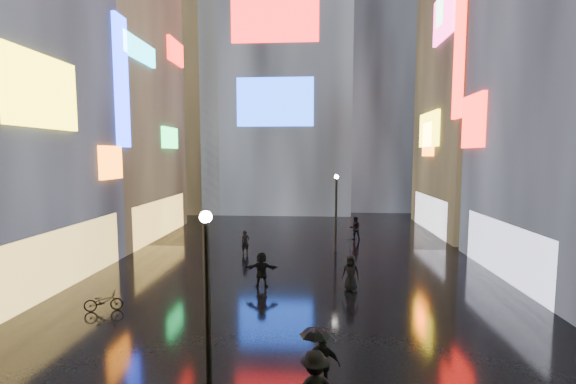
# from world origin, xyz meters

# --- Properties ---
(ground) EXTENTS (140.00, 140.00, 0.00)m
(ground) POSITION_xyz_m (0.00, 20.00, 0.00)
(ground) COLOR black
(ground) RESTS_ON ground
(building_left_far) EXTENTS (10.28, 12.00, 22.00)m
(building_left_far) POSITION_xyz_m (-15.98, 26.00, 10.98)
(building_left_far) COLOR black
(building_left_far) RESTS_ON ground
(building_right_far) EXTENTS (10.28, 12.00, 28.00)m
(building_right_far) POSITION_xyz_m (15.98, 30.00, 13.98)
(building_right_far) COLOR black
(building_right_far) RESTS_ON ground
(tower_main) EXTENTS (16.00, 14.20, 42.00)m
(tower_main) POSITION_xyz_m (-3.00, 43.97, 21.01)
(tower_main) COLOR black
(tower_main) RESTS_ON ground
(tower_flank_right) EXTENTS (12.00, 12.00, 34.00)m
(tower_flank_right) POSITION_xyz_m (9.00, 46.00, 17.00)
(tower_flank_right) COLOR black
(tower_flank_right) RESTS_ON ground
(tower_flank_left) EXTENTS (10.00, 10.00, 26.00)m
(tower_flank_left) POSITION_xyz_m (-14.00, 42.00, 13.00)
(tower_flank_left) COLOR black
(tower_flank_left) RESTS_ON ground
(lamp_near) EXTENTS (0.30, 0.30, 5.20)m
(lamp_near) POSITION_xyz_m (-1.49, 5.23, 2.94)
(lamp_near) COLOR black
(lamp_near) RESTS_ON ground
(lamp_far) EXTENTS (0.30, 0.30, 5.20)m
(lamp_far) POSITION_xyz_m (2.57, 22.25, 2.94)
(lamp_far) COLOR black
(lamp_far) RESTS_ON ground
(pedestrian_3) EXTENTS (1.02, 0.55, 1.64)m
(pedestrian_3) POSITION_xyz_m (1.32, 6.52, 0.82)
(pedestrian_3) COLOR black
(pedestrian_3) RESTS_ON ground
(pedestrian_4) EXTENTS (0.96, 0.77, 1.71)m
(pedestrian_4) POSITION_xyz_m (2.85, 14.62, 0.86)
(pedestrian_4) COLOR black
(pedestrian_4) RESTS_ON ground
(pedestrian_5) EXTENTS (1.64, 0.56, 1.75)m
(pedestrian_5) POSITION_xyz_m (-1.49, 14.79, 0.88)
(pedestrian_5) COLOR black
(pedestrian_5) RESTS_ON ground
(pedestrian_6) EXTENTS (0.67, 0.60, 1.54)m
(pedestrian_6) POSITION_xyz_m (-3.42, 21.12, 0.77)
(pedestrian_6) COLOR black
(pedestrian_6) RESTS_ON ground
(pedestrian_7) EXTENTS (0.91, 0.73, 1.77)m
(pedestrian_7) POSITION_xyz_m (4.27, 26.01, 0.89)
(pedestrian_7) COLOR black
(pedestrian_7) RESTS_ON ground
(umbrella_1) EXTENTS (0.87, 0.87, 0.60)m
(umbrella_1) POSITION_xyz_m (1.09, 5.13, 2.18)
(umbrella_1) COLOR black
(umbrella_1) RESTS_ON pedestrian_2
(umbrella_2) EXTENTS (0.98, 0.97, 0.86)m
(umbrella_2) POSITION_xyz_m (2.85, 14.62, 2.14)
(umbrella_2) COLOR black
(umbrella_2) RESTS_ON pedestrian_4
(bicycle) EXTENTS (1.64, 0.95, 0.81)m
(bicycle) POSITION_xyz_m (-7.69, 11.45, 0.41)
(bicycle) COLOR black
(bicycle) RESTS_ON ground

